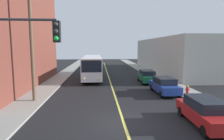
{
  "coord_description": "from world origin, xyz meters",
  "views": [
    {
      "loc": [
        -1.48,
        -10.76,
        4.58
      ],
      "look_at": [
        0.0,
        10.13,
        2.0
      ],
      "focal_mm": 29.92,
      "sensor_mm": 36.0,
      "label": 1
    }
  ],
  "objects_px": {
    "parked_car_red": "(205,111)",
    "utility_pole_near": "(30,23)",
    "traffic_signal_left_corner": "(15,53)",
    "parked_car_blue": "(164,85)",
    "fire_hydrant": "(187,90)",
    "city_bus": "(92,66)",
    "parked_car_green": "(147,76)"
  },
  "relations": [
    {
      "from": "city_bus",
      "to": "parked_car_red",
      "type": "distance_m",
      "value": 18.94
    },
    {
      "from": "parked_car_blue",
      "to": "utility_pole_near",
      "type": "bearing_deg",
      "value": -169.99
    },
    {
      "from": "city_bus",
      "to": "parked_car_blue",
      "type": "xyz_separation_m",
      "value": [
        7.39,
        -9.97,
        -0.98
      ]
    },
    {
      "from": "parked_car_green",
      "to": "utility_pole_near",
      "type": "relative_size",
      "value": 0.39
    },
    {
      "from": "fire_hydrant",
      "to": "parked_car_green",
      "type": "bearing_deg",
      "value": 107.86
    },
    {
      "from": "parked_car_red",
      "to": "traffic_signal_left_corner",
      "type": "height_order",
      "value": "traffic_signal_left_corner"
    },
    {
      "from": "parked_car_blue",
      "to": "parked_car_red",
      "type": "bearing_deg",
      "value": -91.71
    },
    {
      "from": "parked_car_blue",
      "to": "traffic_signal_left_corner",
      "type": "relative_size",
      "value": 0.74
    },
    {
      "from": "parked_car_blue",
      "to": "fire_hydrant",
      "type": "relative_size",
      "value": 5.27
    },
    {
      "from": "parked_car_red",
      "to": "utility_pole_near",
      "type": "xyz_separation_m",
      "value": [
        -11.59,
        5.46,
        5.64
      ]
    },
    {
      "from": "city_bus",
      "to": "traffic_signal_left_corner",
      "type": "bearing_deg",
      "value": -99.09
    },
    {
      "from": "parked_car_red",
      "to": "traffic_signal_left_corner",
      "type": "bearing_deg",
      "value": -174.33
    },
    {
      "from": "parked_car_blue",
      "to": "fire_hydrant",
      "type": "distance_m",
      "value": 2.15
    },
    {
      "from": "utility_pole_near",
      "to": "traffic_signal_left_corner",
      "type": "height_order",
      "value": "utility_pole_near"
    },
    {
      "from": "traffic_signal_left_corner",
      "to": "fire_hydrant",
      "type": "height_order",
      "value": "traffic_signal_left_corner"
    },
    {
      "from": "city_bus",
      "to": "utility_pole_near",
      "type": "height_order",
      "value": "utility_pole_near"
    },
    {
      "from": "fire_hydrant",
      "to": "traffic_signal_left_corner",
      "type": "bearing_deg",
      "value": -148.21
    },
    {
      "from": "parked_car_red",
      "to": "parked_car_blue",
      "type": "distance_m",
      "value": 7.55
    },
    {
      "from": "city_bus",
      "to": "fire_hydrant",
      "type": "relative_size",
      "value": 14.52
    },
    {
      "from": "parked_car_red",
      "to": "parked_car_blue",
      "type": "relative_size",
      "value": 1.01
    },
    {
      "from": "city_bus",
      "to": "parked_car_green",
      "type": "distance_m",
      "value": 8.38
    },
    {
      "from": "parked_car_blue",
      "to": "traffic_signal_left_corner",
      "type": "distance_m",
      "value": 13.86
    },
    {
      "from": "parked_car_green",
      "to": "fire_hydrant",
      "type": "height_order",
      "value": "parked_car_green"
    },
    {
      "from": "city_bus",
      "to": "traffic_signal_left_corner",
      "type": "height_order",
      "value": "traffic_signal_left_corner"
    },
    {
      "from": "parked_car_blue",
      "to": "parked_car_green",
      "type": "height_order",
      "value": "same"
    },
    {
      "from": "utility_pole_near",
      "to": "parked_car_blue",
      "type": "bearing_deg",
      "value": 10.01
    },
    {
      "from": "parked_car_red",
      "to": "traffic_signal_left_corner",
      "type": "distance_m",
      "value": 10.75
    },
    {
      "from": "fire_hydrant",
      "to": "utility_pole_near",
      "type": "bearing_deg",
      "value": -175.28
    },
    {
      "from": "parked_car_blue",
      "to": "parked_car_green",
      "type": "distance_m",
      "value": 5.72
    },
    {
      "from": "utility_pole_near",
      "to": "fire_hydrant",
      "type": "xyz_separation_m",
      "value": [
        13.73,
        1.13,
        -5.89
      ]
    },
    {
      "from": "city_bus",
      "to": "fire_hydrant",
      "type": "distance_m",
      "value": 14.39
    },
    {
      "from": "parked_car_green",
      "to": "utility_pole_near",
      "type": "bearing_deg",
      "value": -146.03
    }
  ]
}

